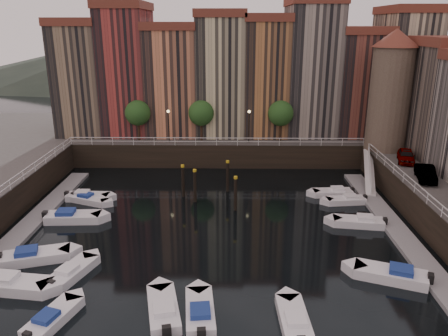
{
  "coord_description": "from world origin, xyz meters",
  "views": [
    {
      "loc": [
        1.7,
        -35.97,
        17.1
      ],
      "look_at": [
        1.1,
        4.0,
        4.0
      ],
      "focal_mm": 35.0,
      "sensor_mm": 36.0,
      "label": 1
    }
  ],
  "objects_px": {
    "mooring_pilings": "(210,185)",
    "boat_left_1": "(35,256)",
    "car_b": "(426,174)",
    "car_a": "(406,157)",
    "corner_tower": "(391,89)",
    "gangway": "(369,170)",
    "boat_left_2": "(72,217)",
    "boat_left_0": "(13,285)"
  },
  "relations": [
    {
      "from": "mooring_pilings",
      "to": "boat_left_1",
      "type": "distance_m",
      "value": 17.94
    },
    {
      "from": "mooring_pilings",
      "to": "car_b",
      "type": "relative_size",
      "value": 1.37
    },
    {
      "from": "mooring_pilings",
      "to": "car_a",
      "type": "distance_m",
      "value": 21.28
    },
    {
      "from": "corner_tower",
      "to": "boat_left_1",
      "type": "xyz_separation_m",
      "value": [
        -33.14,
        -21.28,
        -9.79
      ]
    },
    {
      "from": "mooring_pilings",
      "to": "gangway",
      "type": "bearing_deg",
      "value": 13.73
    },
    {
      "from": "car_a",
      "to": "boat_left_2",
      "type": "bearing_deg",
      "value": -148.09
    },
    {
      "from": "boat_left_1",
      "to": "car_b",
      "type": "height_order",
      "value": "car_b"
    },
    {
      "from": "car_b",
      "to": "mooring_pilings",
      "type": "bearing_deg",
      "value": -173.55
    },
    {
      "from": "gangway",
      "to": "mooring_pilings",
      "type": "xyz_separation_m",
      "value": [
        -17.46,
        -4.27,
        -0.27
      ]
    },
    {
      "from": "car_a",
      "to": "corner_tower",
      "type": "bearing_deg",
      "value": 112.95
    },
    {
      "from": "car_a",
      "to": "mooring_pilings",
      "type": "bearing_deg",
      "value": -153.64
    },
    {
      "from": "boat_left_0",
      "to": "boat_left_1",
      "type": "bearing_deg",
      "value": 99.61
    },
    {
      "from": "corner_tower",
      "to": "car_b",
      "type": "height_order",
      "value": "corner_tower"
    },
    {
      "from": "boat_left_0",
      "to": "car_b",
      "type": "bearing_deg",
      "value": 29.93
    },
    {
      "from": "boat_left_0",
      "to": "car_b",
      "type": "distance_m",
      "value": 36.14
    },
    {
      "from": "car_a",
      "to": "car_b",
      "type": "xyz_separation_m",
      "value": [
        -0.35,
        -5.81,
        -0.01
      ]
    },
    {
      "from": "gangway",
      "to": "corner_tower",
      "type": "bearing_deg",
      "value": 57.2
    },
    {
      "from": "mooring_pilings",
      "to": "boat_left_2",
      "type": "distance_m",
      "value": 13.59
    },
    {
      "from": "boat_left_1",
      "to": "boat_left_0",
      "type": "bearing_deg",
      "value": -105.04
    },
    {
      "from": "mooring_pilings",
      "to": "car_a",
      "type": "xyz_separation_m",
      "value": [
        20.9,
        3.41,
        2.05
      ]
    },
    {
      "from": "gangway",
      "to": "boat_left_0",
      "type": "distance_m",
      "value": 36.49
    },
    {
      "from": "corner_tower",
      "to": "car_b",
      "type": "xyz_separation_m",
      "value": [
        0.2,
        -11.16,
        -6.5
      ]
    },
    {
      "from": "boat_left_2",
      "to": "car_a",
      "type": "xyz_separation_m",
      "value": [
        33.31,
        8.81,
        3.3
      ]
    },
    {
      "from": "boat_left_0",
      "to": "car_b",
      "type": "xyz_separation_m",
      "value": [
        33.18,
        13.95,
        3.29
      ]
    },
    {
      "from": "boat_left_0",
      "to": "boat_left_2",
      "type": "relative_size",
      "value": 1.02
    },
    {
      "from": "mooring_pilings",
      "to": "boat_left_0",
      "type": "bearing_deg",
      "value": -127.68
    },
    {
      "from": "gangway",
      "to": "boat_left_0",
      "type": "bearing_deg",
      "value": -145.58
    },
    {
      "from": "corner_tower",
      "to": "gangway",
      "type": "distance_m",
      "value": 9.86
    },
    {
      "from": "corner_tower",
      "to": "boat_left_2",
      "type": "relative_size",
      "value": 2.63
    },
    {
      "from": "corner_tower",
      "to": "boat_left_2",
      "type": "xyz_separation_m",
      "value": [
        -32.76,
        -14.17,
        -9.79
      ]
    },
    {
      "from": "car_b",
      "to": "gangway",
      "type": "bearing_deg",
      "value": 128.07
    },
    {
      "from": "car_b",
      "to": "boat_left_2",
      "type": "bearing_deg",
      "value": -161.69
    },
    {
      "from": "corner_tower",
      "to": "mooring_pilings",
      "type": "bearing_deg",
      "value": -156.7
    },
    {
      "from": "boat_left_2",
      "to": "car_a",
      "type": "distance_m",
      "value": 34.61
    },
    {
      "from": "car_b",
      "to": "boat_left_0",
      "type": "bearing_deg",
      "value": -144.1
    },
    {
      "from": "mooring_pilings",
      "to": "boat_left_0",
      "type": "xyz_separation_m",
      "value": [
        -12.62,
        -16.34,
        -1.24
      ]
    },
    {
      "from": "boat_left_0",
      "to": "boat_left_1",
      "type": "height_order",
      "value": "boat_left_0"
    },
    {
      "from": "gangway",
      "to": "car_b",
      "type": "relative_size",
      "value": 1.97
    },
    {
      "from": "gangway",
      "to": "car_b",
      "type": "bearing_deg",
      "value": -65.03
    },
    {
      "from": "boat_left_2",
      "to": "gangway",
      "type": "bearing_deg",
      "value": 15.12
    },
    {
      "from": "mooring_pilings",
      "to": "boat_left_0",
      "type": "height_order",
      "value": "mooring_pilings"
    },
    {
      "from": "car_b",
      "to": "boat_left_1",
      "type": "bearing_deg",
      "value": -150.01
    }
  ]
}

